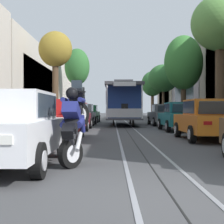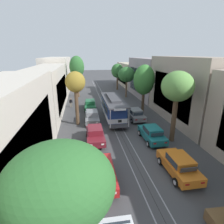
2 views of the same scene
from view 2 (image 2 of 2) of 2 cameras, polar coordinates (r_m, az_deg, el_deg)
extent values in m
plane|color=#424244|center=(27.28, -0.18, -1.12)|extent=(160.00, 160.00, 0.00)
cube|color=gray|center=(30.80, -2.31, 1.14)|extent=(0.08, 66.18, 0.01)
cube|color=gray|center=(30.94, -0.36, 1.24)|extent=(0.08, 66.18, 0.01)
cube|color=black|center=(30.87, -1.33, 1.19)|extent=(0.03, 66.18, 0.01)
cube|color=#2D3842|center=(11.77, -24.09, -12.42)|extent=(0.04, 13.58, 4.40)
cube|color=beige|center=(30.19, -19.49, 6.70)|extent=(4.28, 19.09, 7.09)
cube|color=#2D3842|center=(29.96, -15.41, 6.31)|extent=(0.04, 13.58, 4.26)
cube|color=beige|center=(49.24, -16.79, 11.57)|extent=(5.71, 19.09, 8.06)
cube|color=#2D3842|center=(49.02, -13.40, 11.34)|extent=(0.04, 13.58, 4.84)
cube|color=gray|center=(26.42, 22.57, 6.51)|extent=(4.88, 14.24, 8.59)
cube|color=#2D3842|center=(25.31, 17.77, 5.59)|extent=(0.04, 10.18, 5.15)
cube|color=gray|center=(39.32, 11.17, 10.53)|extent=(4.55, 14.24, 8.07)
cube|color=#2D3842|center=(38.65, 7.96, 9.97)|extent=(0.04, 10.18, 4.84)
cube|color=#BCAD93|center=(53.36, 6.28, 11.74)|extent=(5.85, 14.24, 6.36)
cube|color=#2D3842|center=(52.69, 3.16, 11.39)|extent=(0.04, 10.18, 3.82)
cube|color=#B21414|center=(10.93, 3.99, -30.67)|extent=(0.28, 0.04, 0.12)
cube|color=#B21414|center=(10.81, -2.78, -31.38)|extent=(0.28, 0.04, 0.12)
cube|color=red|center=(13.84, -3.11, -18.86)|extent=(1.90, 4.34, 0.66)
cube|color=red|center=(13.60, -3.22, -16.36)|extent=(1.52, 2.10, 0.60)
cube|color=#2D3842|center=(12.93, -2.87, -18.52)|extent=(1.34, 0.25, 0.47)
cube|color=#2D3842|center=(14.60, -3.65, -13.82)|extent=(1.30, 0.23, 0.45)
cube|color=#2D3842|center=(13.67, 0.03, -16.13)|extent=(0.07, 1.81, 0.47)
cube|color=#2D3842|center=(13.57, -6.50, -16.54)|extent=(0.07, 1.81, 0.47)
cube|color=white|center=(12.18, 0.77, -24.34)|extent=(0.28, 0.05, 0.14)
cube|color=#B21414|center=(15.61, -1.77, -13.69)|extent=(0.28, 0.05, 0.12)
cube|color=white|center=(12.10, -4.99, -24.77)|extent=(0.28, 0.05, 0.14)
cube|color=#B21414|center=(15.55, -5.98, -13.93)|extent=(0.28, 0.05, 0.12)
cylinder|color=black|center=(13.11, 1.67, -23.17)|extent=(0.22, 0.64, 0.64)
cylinder|color=silver|center=(13.13, 2.18, -23.12)|extent=(0.03, 0.35, 0.35)
cylinder|color=black|center=(12.99, -6.72, -23.77)|extent=(0.22, 0.64, 0.64)
cylinder|color=silver|center=(12.99, -7.25, -23.79)|extent=(0.03, 0.35, 0.35)
cylinder|color=black|center=(15.19, -0.12, -16.60)|extent=(0.22, 0.64, 0.64)
cylinder|color=silver|center=(15.20, 0.31, -16.57)|extent=(0.03, 0.35, 0.35)
cylinder|color=black|center=(15.09, -7.06, -17.03)|extent=(0.22, 0.64, 0.64)
cylinder|color=silver|center=(15.09, -7.49, -17.05)|extent=(0.03, 0.35, 0.35)
cube|color=maroon|center=(19.27, -5.33, -7.56)|extent=(1.85, 4.32, 0.66)
cube|color=maroon|center=(19.15, -5.41, -5.67)|extent=(1.50, 2.08, 0.60)
cube|color=#2D3842|center=(18.39, -5.24, -6.77)|extent=(1.33, 0.24, 0.47)
cube|color=#2D3842|center=(20.24, -5.63, -4.39)|extent=(1.30, 0.21, 0.45)
cube|color=#2D3842|center=(19.20, -3.17, -5.55)|extent=(0.05, 1.81, 0.47)
cube|color=#2D3842|center=(19.13, -7.66, -5.79)|extent=(0.05, 1.81, 0.47)
cube|color=white|center=(17.34, -2.99, -10.22)|extent=(0.28, 0.04, 0.14)
cube|color=#B21414|center=(21.23, -4.22, -4.74)|extent=(0.28, 0.04, 0.12)
cube|color=white|center=(17.28, -6.73, -10.44)|extent=(0.28, 0.04, 0.14)
cube|color=#B21414|center=(21.19, -7.24, -4.90)|extent=(0.28, 0.04, 0.12)
cylinder|color=black|center=(18.30, -2.22, -10.12)|extent=(0.21, 0.64, 0.64)
cylinder|color=silver|center=(18.31, -1.88, -10.10)|extent=(0.02, 0.35, 0.35)
cylinder|color=black|center=(18.21, -7.82, -10.44)|extent=(0.21, 0.64, 0.64)
cylinder|color=silver|center=(18.21, -8.17, -10.46)|extent=(0.02, 0.35, 0.35)
cylinder|color=black|center=(20.68, -3.10, -6.67)|extent=(0.21, 0.64, 0.64)
cylinder|color=silver|center=(20.69, -2.79, -6.65)|extent=(0.02, 0.35, 0.35)
cylinder|color=black|center=(20.60, -8.01, -6.93)|extent=(0.21, 0.64, 0.64)
cylinder|color=silver|center=(20.60, -8.32, -6.94)|extent=(0.02, 0.35, 0.35)
cube|color=slate|center=(24.61, -6.36, -1.79)|extent=(1.90, 4.34, 0.66)
cube|color=slate|center=(24.54, -6.43, -0.29)|extent=(1.52, 2.10, 0.60)
cube|color=#2D3842|center=(23.75, -6.35, -0.97)|extent=(1.34, 0.25, 0.47)
cube|color=#2D3842|center=(25.67, -6.52, 0.49)|extent=(1.30, 0.23, 0.45)
cube|color=#2D3842|center=(24.57, -4.69, -0.22)|extent=(0.07, 1.81, 0.47)
cube|color=#2D3842|center=(24.54, -8.17, -0.37)|extent=(0.07, 1.81, 0.47)
cube|color=white|center=(22.57, -4.74, -3.34)|extent=(0.28, 0.05, 0.14)
cube|color=#B21414|center=(26.64, -5.35, 0.02)|extent=(0.28, 0.05, 0.12)
cube|color=white|center=(22.54, -7.58, -3.47)|extent=(0.28, 0.05, 0.14)
cube|color=#B21414|center=(26.61, -7.75, -0.08)|extent=(0.28, 0.05, 0.12)
cylinder|color=black|center=(23.51, -4.07, -3.55)|extent=(0.21, 0.64, 0.64)
cylinder|color=silver|center=(23.52, -3.80, -3.53)|extent=(0.03, 0.35, 0.35)
cylinder|color=black|center=(23.47, -8.36, -3.74)|extent=(0.21, 0.64, 0.64)
cylinder|color=silver|center=(23.47, -8.63, -3.76)|extent=(0.03, 0.35, 0.35)
cylinder|color=black|center=(26.01, -4.51, -1.40)|extent=(0.21, 0.64, 0.64)
cylinder|color=silver|center=(26.01, -4.27, -1.39)|extent=(0.03, 0.35, 0.35)
cylinder|color=black|center=(25.97, -8.39, -1.58)|extent=(0.21, 0.64, 0.64)
cylinder|color=silver|center=(25.97, -8.63, -1.59)|extent=(0.03, 0.35, 0.35)
cube|color=#1E6038|center=(30.27, -6.92, 1.99)|extent=(1.94, 4.36, 0.66)
cube|color=#1E6038|center=(30.25, -6.97, 3.22)|extent=(1.54, 2.11, 0.60)
cube|color=#2D3842|center=(29.44, -6.94, 2.76)|extent=(1.34, 0.27, 0.47)
cube|color=#2D3842|center=(31.40, -7.00, 3.73)|extent=(1.30, 0.24, 0.45)
cube|color=#2D3842|center=(30.26, -5.55, 3.27)|extent=(0.09, 1.81, 0.47)
cube|color=#2D3842|center=(30.25, -8.39, 3.16)|extent=(0.09, 1.81, 0.47)
cube|color=white|center=(28.18, -5.71, 1.03)|extent=(0.28, 0.05, 0.14)
cube|color=#B21414|center=(32.33, -6.01, 3.25)|extent=(0.28, 0.05, 0.12)
cube|color=white|center=(28.17, -7.98, 0.93)|extent=(0.28, 0.05, 0.14)
cube|color=#B21414|center=(32.33, -7.98, 3.17)|extent=(0.28, 0.05, 0.12)
cylinder|color=black|center=(29.11, -5.11, 0.72)|extent=(0.22, 0.65, 0.64)
cylinder|color=silver|center=(29.11, -4.90, 0.73)|extent=(0.03, 0.35, 0.35)
cylinder|color=black|center=(29.09, -8.58, 0.58)|extent=(0.22, 0.65, 0.64)
cylinder|color=silver|center=(29.09, -8.79, 0.57)|extent=(0.03, 0.35, 0.35)
cylinder|color=black|center=(31.66, -5.35, 2.14)|extent=(0.22, 0.65, 0.64)
cylinder|color=silver|center=(31.66, -5.15, 2.15)|extent=(0.03, 0.35, 0.35)
cylinder|color=black|center=(31.65, -8.53, 2.01)|extent=(0.22, 0.65, 0.64)
cylinder|color=silver|center=(31.65, -8.73, 2.00)|extent=(0.03, 0.35, 0.35)
cube|color=white|center=(12.44, 28.63, -25.90)|extent=(0.28, 0.05, 0.14)
cube|color=orange|center=(15.44, 20.32, -15.78)|extent=(1.81, 4.30, 0.66)
cube|color=orange|center=(15.00, 20.87, -14.07)|extent=(1.48, 2.07, 0.60)
cube|color=#2D3842|center=(15.62, 19.33, -12.60)|extent=(1.33, 0.22, 0.47)
cube|color=#2D3842|center=(14.18, 23.29, -16.49)|extent=(1.30, 0.20, 0.45)
cube|color=#2D3842|center=(14.66, 18.25, -14.55)|extent=(0.03, 1.81, 0.47)
cube|color=#2D3842|center=(15.36, 23.36, -13.58)|extent=(0.03, 1.81, 0.47)
cube|color=white|center=(16.76, 15.03, -11.96)|extent=(0.28, 0.04, 0.14)
cube|color=#B21414|center=(13.66, 22.83, -20.55)|extent=(0.28, 0.04, 0.12)
cube|color=white|center=(17.22, 18.49, -11.44)|extent=(0.28, 0.04, 0.14)
cube|color=#B21414|center=(14.22, 26.88, -19.46)|extent=(0.28, 0.04, 0.12)
cylinder|color=black|center=(16.22, 15.05, -14.82)|extent=(0.20, 0.64, 0.64)
cylinder|color=silver|center=(16.18, 14.68, -14.88)|extent=(0.02, 0.35, 0.35)
cylinder|color=black|center=(16.97, 20.64, -13.84)|extent=(0.20, 0.64, 0.64)
cylinder|color=silver|center=(17.02, 20.97, -13.78)|extent=(0.02, 0.35, 0.35)
cylinder|color=black|center=(14.31, 19.63, -20.30)|extent=(0.20, 0.64, 0.64)
cylinder|color=silver|center=(14.26, 19.21, -20.39)|extent=(0.02, 0.35, 0.35)
cylinder|color=black|center=(15.15, 25.80, -18.77)|extent=(0.20, 0.64, 0.64)
cylinder|color=silver|center=(15.21, 26.16, -18.67)|extent=(0.02, 0.35, 0.35)
cube|color=#196B70|center=(19.93, 12.51, -7.04)|extent=(1.84, 4.32, 0.66)
cube|color=#196B70|center=(19.55, 12.80, -5.55)|extent=(1.50, 2.08, 0.60)
cube|color=#2D3842|center=(20.27, 11.90, -4.68)|extent=(1.33, 0.24, 0.47)
cube|color=#2D3842|center=(18.58, 14.19, -7.02)|extent=(1.30, 0.21, 0.45)
cube|color=#2D3842|center=(19.28, 10.74, -5.75)|extent=(0.05, 1.81, 0.47)
cube|color=#2D3842|center=(19.84, 14.81, -5.35)|extent=(0.05, 1.81, 0.47)
cube|color=white|center=(21.54, 8.99, -4.58)|extent=(0.28, 0.04, 0.14)
cube|color=#B21414|center=(17.91, 13.49, -9.77)|extent=(0.28, 0.04, 0.12)
cube|color=white|center=(21.92, 11.76, -4.34)|extent=(0.28, 0.04, 0.14)
cube|color=#B21414|center=(18.36, 16.73, -9.33)|extent=(0.28, 0.04, 0.12)
cylinder|color=black|center=(20.90, 8.82, -6.59)|extent=(0.21, 0.64, 0.64)
cylinder|color=silver|center=(20.86, 8.54, -6.62)|extent=(0.02, 0.35, 0.35)
cylinder|color=black|center=(21.51, 13.30, -6.15)|extent=(0.21, 0.64, 0.64)
cylinder|color=silver|center=(21.55, 13.57, -6.12)|extent=(0.02, 0.35, 0.35)
cylinder|color=black|center=(18.66, 11.47, -9.91)|extent=(0.21, 0.64, 0.64)
cylinder|color=silver|center=(18.63, 11.15, -9.95)|extent=(0.02, 0.35, 0.35)
cylinder|color=black|center=(19.34, 16.39, -9.27)|extent=(0.21, 0.64, 0.64)
cylinder|color=silver|center=(19.39, 16.69, -9.23)|extent=(0.02, 0.35, 0.35)
cube|color=slate|center=(25.69, 7.34, -0.97)|extent=(1.95, 4.36, 0.66)
cube|color=slate|center=(25.35, 7.50, 0.27)|extent=(1.55, 2.11, 0.60)
cube|color=#2D3842|center=(26.12, 6.91, 0.78)|extent=(1.34, 0.27, 0.47)
cube|color=#2D3842|center=(24.30, 8.39, -0.61)|extent=(1.30, 0.24, 0.45)
cube|color=#2D3842|center=(25.13, 5.89, 0.16)|extent=(0.09, 1.81, 0.47)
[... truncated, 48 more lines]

